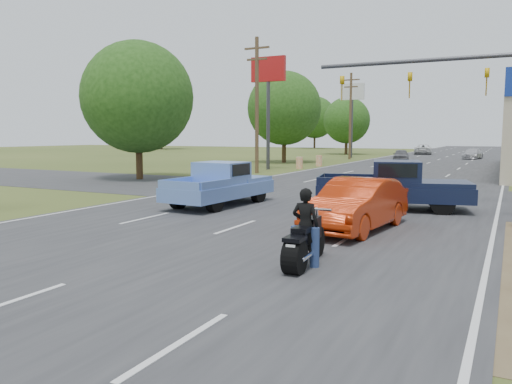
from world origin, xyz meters
The scene contains 23 objects.
ground centered at (0.00, 0.00, 0.00)m, with size 200.00×200.00×0.00m, color #3B491D.
main_road centered at (0.00, 40.00, 0.01)m, with size 15.00×180.00×0.02m, color #2D2D30.
cross_road centered at (0.00, 18.00, 0.01)m, with size 120.00×10.00×0.02m, color #2D2D30.
utility_pole_5 centered at (-9.50, 28.00, 5.32)m, with size 2.00×0.28×10.00m.
utility_pole_6 centered at (-9.50, 52.00, 5.32)m, with size 2.00×0.28×10.00m.
tree_0 centered at (-14.00, 20.00, 5.26)m, with size 7.14×7.14×8.84m.
tree_1 centered at (-13.50, 42.00, 5.57)m, with size 7.56×7.56×9.36m.
tree_2 centered at (-14.20, 66.00, 4.95)m, with size 6.72×6.72×8.32m.
tree_4 centered at (-55.00, 75.00, 6.82)m, with size 9.24×9.24×11.44m.
tree_6 centered at (-30.00, 95.00, 6.51)m, with size 8.82×8.82×10.92m.
barrel_2 centered at (-8.50, 34.00, 0.50)m, with size 0.56×0.56×1.00m, color orange.
barrel_3 centered at (-8.20, 38.00, 0.50)m, with size 0.56×0.56×1.00m, color orange.
pole_sign_left_near centered at (-10.50, 32.00, 7.17)m, with size 3.00×0.35×9.20m.
pole_sign_left_far centered at (-10.50, 56.00, 7.17)m, with size 3.00×0.35×9.20m.
signal_mast centered at (5.82, 17.00, 4.80)m, with size 9.12×0.40×7.00m.
red_convertible centered at (3.48, 9.26, 0.78)m, with size 1.65×4.74×1.56m, color #AA2607.
motorcycle centered at (3.63, 4.59, 0.53)m, with size 0.73×2.37×1.20m.
rider centered at (3.63, 4.66, 0.82)m, with size 0.60×0.39×1.65m, color black.
blue_pickup centered at (-2.97, 12.08, 0.90)m, with size 2.38×5.49×1.78m.
navy_pickup centered at (3.68, 14.08, 0.96)m, with size 6.07×3.46×1.90m.
distant_car_grey centered at (-3.00, 49.10, 0.67)m, with size 1.57×3.90×1.33m, color #5E5E63.
distant_car_silver centered at (3.40, 59.00, 0.61)m, with size 1.72×4.22×1.22m, color silver.
distant_car_white centered at (-4.14, 71.28, 0.73)m, with size 2.41×5.22×1.45m, color silver.
Camera 1 is at (7.57, -5.37, 2.89)m, focal length 35.00 mm.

